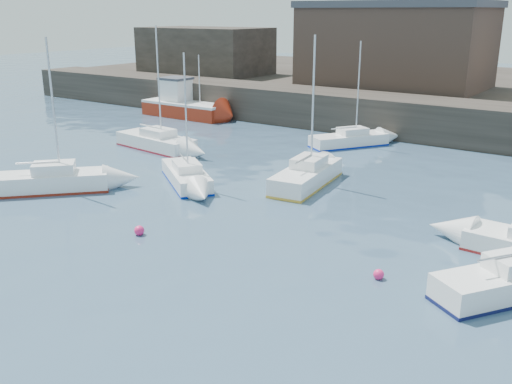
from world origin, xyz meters
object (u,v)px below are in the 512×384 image
Objects in this scene: buoy_far at (279,180)px; sailboat_b at (186,175)px; buoy_near at (140,235)px; sailboat_h at (349,140)px; sailboat_e at (156,142)px; buoy_mid at (378,279)px; sailboat_f at (307,175)px; sailboat_a at (50,181)px; sailboat_c at (507,282)px; fishing_boat at (185,104)px.

sailboat_b is at bearing -136.82° from buoy_far.
buoy_far is at bearing 88.16° from buoy_near.
sailboat_e is at bearing -140.91° from sailboat_h.
buoy_near is 10.68m from buoy_mid.
buoy_far is at bearing 179.02° from sailboat_f.
sailboat_a reaches higher than sailboat_c.
buoy_near is 1.13× the size of buoy_mid.
fishing_boat is at bearing 132.02° from sailboat_b.
sailboat_a is 18.22× the size of buoy_near.
sailboat_b is at bearing -147.91° from sailboat_f.
sailboat_e reaches higher than buoy_mid.
fishing_boat is 24.48m from sailboat_f.
sailboat_f reaches higher than buoy_near.
buoy_near is (-14.67, -3.32, -0.55)m from sailboat_c.
sailboat_c is (23.45, 1.53, -0.03)m from sailboat_a.
sailboat_c is at bearing 3.74° from sailboat_a.
sailboat_e reaches higher than sailboat_a.
sailboat_c is at bearing 12.75° from buoy_near.
buoy_near is at bearing -101.74° from sailboat_f.
sailboat_e is (7.41, -11.36, -0.55)m from fishing_boat.
sailboat_e reaches higher than buoy_near.
sailboat_a is 12.93m from buoy_far.
buoy_far is at bearing -87.05° from sailboat_h.
buoy_mid is (19.27, 0.22, -0.58)m from sailboat_a.
sailboat_a is 1.10× the size of sailboat_h.
sailboat_f is 20.68× the size of buoy_mid.
sailboat_a is 1.16× the size of sailboat_c.
sailboat_c is 14.53m from sailboat_f.
fishing_boat is 30.17m from buoy_near.
sailboat_h reaches higher than buoy_near.
sailboat_c is 17.78× the size of buoy_mid.
sailboat_c is 15.05m from buoy_near.
sailboat_f reaches higher than buoy_far.
buoy_near is (-2.26, -10.89, -0.58)m from sailboat_f.
sailboat_e is 21.42× the size of buoy_mid.
sailboat_b is 15.03m from buoy_mid.
sailboat_b is at bearing 116.61° from buoy_near.
fishing_boat reaches higher than buoy_near.
sailboat_b is 16.35× the size of buoy_near.
buoy_mid is at bearing -61.04° from sailboat_h.
sailboat_a reaches higher than buoy_far.
sailboat_f is at bearing 39.49° from sailboat_a.
buoy_mid is at bearing 10.83° from buoy_near.
sailboat_f is at bearing 32.09° from sailboat_b.
buoy_far is (-10.14, 8.91, 0.00)m from buoy_mid.
buoy_far is (0.35, 10.92, 0.00)m from buoy_near.
buoy_far is at bearing 43.18° from sailboat_b.
sailboat_e reaches higher than sailboat_f.
buoy_near is (8.78, -1.78, -0.58)m from sailboat_a.
sailboat_e is at bearing 173.49° from sailboat_f.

